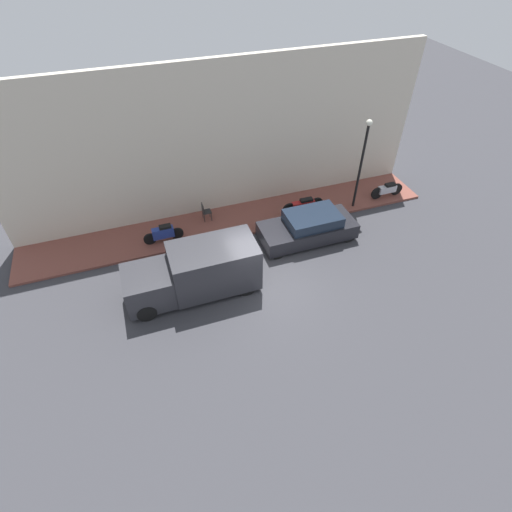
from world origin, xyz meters
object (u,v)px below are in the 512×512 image
(parked_car, at_px, (308,227))
(scooter_silver, at_px, (387,190))
(delivery_van, at_px, (195,272))
(streetlamp, at_px, (363,156))
(motorcycle_blue, at_px, (163,233))
(cafe_chair, at_px, (205,211))
(motorcycle_red, at_px, (303,205))

(parked_car, height_order, scooter_silver, parked_car)
(delivery_van, xyz_separation_m, streetlamp, (3.03, -8.75, 1.81))
(parked_car, relative_size, scooter_silver, 2.40)
(delivery_van, height_order, streetlamp, streetlamp)
(parked_car, xyz_separation_m, scooter_silver, (1.65, -5.22, -0.11))
(delivery_van, distance_m, motorcycle_blue, 3.50)
(parked_car, height_order, cafe_chair, parked_car)
(motorcycle_blue, bearing_deg, streetlamp, -92.15)
(scooter_silver, bearing_deg, motorcycle_blue, 89.08)
(delivery_van, height_order, motorcycle_blue, delivery_van)
(cafe_chair, bearing_deg, parked_car, -124.09)
(parked_car, relative_size, streetlamp, 0.96)
(streetlamp, xyz_separation_m, cafe_chair, (1.30, 7.31, -2.23))
(motorcycle_red, bearing_deg, motorcycle_blue, 89.67)
(motorcycle_red, distance_m, cafe_chair, 4.78)
(cafe_chair, bearing_deg, motorcycle_blue, 113.65)
(delivery_van, distance_m, scooter_silver, 11.25)
(cafe_chair, bearing_deg, delivery_van, 161.57)
(motorcycle_blue, xyz_separation_m, cafe_chair, (0.94, -2.15, 0.07))
(delivery_van, bearing_deg, parked_car, -74.39)
(scooter_silver, distance_m, motorcycle_blue, 11.48)
(delivery_van, distance_m, motorcycle_red, 6.99)
(motorcycle_blue, bearing_deg, motorcycle_red, -90.33)
(motorcycle_blue, bearing_deg, parked_car, -106.35)
(scooter_silver, xyz_separation_m, motorcycle_blue, (0.19, 11.48, 0.03))
(scooter_silver, relative_size, motorcycle_blue, 1.01)
(parked_car, bearing_deg, cafe_chair, 55.91)
(motorcycle_red, bearing_deg, streetlamp, -96.83)
(parked_car, relative_size, motorcycle_red, 2.02)
(parked_car, distance_m, motorcycle_blue, 6.53)
(motorcycle_red, height_order, cafe_chair, cafe_chair)
(delivery_van, bearing_deg, motorcycle_red, -61.31)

